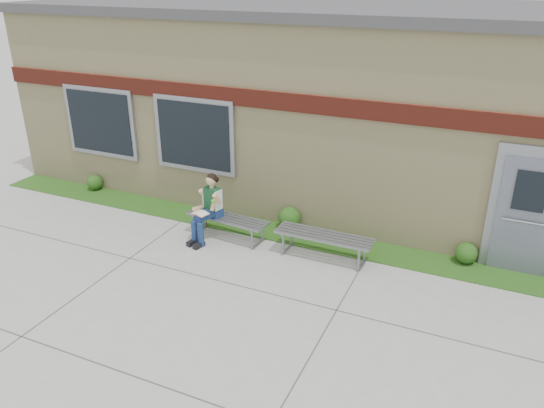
% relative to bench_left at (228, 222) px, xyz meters
% --- Properties ---
extents(ground, '(80.00, 80.00, 0.00)m').
position_rel_bench_left_xyz_m(ground, '(1.74, -2.00, -0.34)').
color(ground, '#9E9E99').
rests_on(ground, ground).
extents(grass_strip, '(16.00, 0.80, 0.02)m').
position_rel_bench_left_xyz_m(grass_strip, '(1.74, 0.60, -0.33)').
color(grass_strip, '#294B14').
rests_on(grass_strip, ground).
extents(school_building, '(16.20, 6.22, 4.20)m').
position_rel_bench_left_xyz_m(school_building, '(1.74, 3.99, 1.76)').
color(school_building, beige).
rests_on(school_building, ground).
extents(bench_left, '(1.72, 0.62, 0.44)m').
position_rel_bench_left_xyz_m(bench_left, '(0.00, 0.00, 0.00)').
color(bench_left, gray).
rests_on(bench_left, ground).
extents(bench_right, '(1.81, 0.51, 0.47)m').
position_rel_bench_left_xyz_m(bench_right, '(2.00, 0.00, 0.02)').
color(bench_right, gray).
rests_on(bench_right, ground).
extents(girl, '(0.51, 0.85, 1.33)m').
position_rel_bench_left_xyz_m(girl, '(-0.31, -0.20, 0.35)').
color(girl, navy).
rests_on(girl, ground).
extents(shrub_west, '(0.36, 0.36, 0.36)m').
position_rel_bench_left_xyz_m(shrub_west, '(-4.10, 0.85, -0.14)').
color(shrub_west, '#294B14').
rests_on(shrub_west, grass_strip).
extents(shrub_mid, '(0.45, 0.45, 0.45)m').
position_rel_bench_left_xyz_m(shrub_mid, '(0.97, 0.85, -0.09)').
color(shrub_mid, '#294B14').
rests_on(shrub_mid, grass_strip).
extents(shrub_east, '(0.39, 0.39, 0.39)m').
position_rel_bench_left_xyz_m(shrub_east, '(4.43, 0.85, -0.12)').
color(shrub_east, '#294B14').
rests_on(shrub_east, grass_strip).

